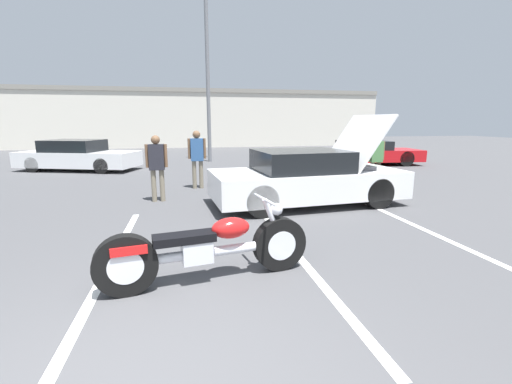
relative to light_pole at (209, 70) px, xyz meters
name	(u,v)px	position (x,y,z in m)	size (l,w,h in m)	color
parking_stripe_middle	(109,267)	(-2.30, -12.47, -4.36)	(0.12, 5.41, 0.01)	white
parking_stripe_back	(295,252)	(0.36, -12.47, -4.36)	(0.12, 5.41, 0.01)	white
parking_stripe_far	(448,240)	(3.02, -12.47, -4.36)	(0.12, 5.41, 0.01)	white
far_building	(179,117)	(-1.67, 11.53, -2.03)	(32.00, 4.20, 4.40)	beige
light_pole	(209,70)	(0.00, 0.00, 0.00)	(1.21, 0.28, 7.97)	slate
motorcycle	(208,249)	(-0.99, -13.15, -3.95)	(2.61, 0.77, 0.99)	black
show_car_hood_open	(307,178)	(1.59, -9.52, -3.73)	(4.63, 2.29, 2.11)	white
parked_car_right_row	(366,153)	(6.90, -2.70, -3.83)	(4.85, 2.22, 1.09)	red
parked_car_mid_row	(78,156)	(-5.53, -2.13, -3.79)	(4.95, 3.14, 1.23)	white
spectator_near_motorcycle	(376,156)	(4.27, -7.96, -3.43)	(0.52, 0.21, 1.59)	brown
spectator_midground	(197,154)	(-0.90, -7.00, -3.36)	(0.52, 0.22, 1.69)	gray
spectator_far_lot	(157,163)	(-1.92, -8.53, -3.41)	(0.52, 0.21, 1.62)	gray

